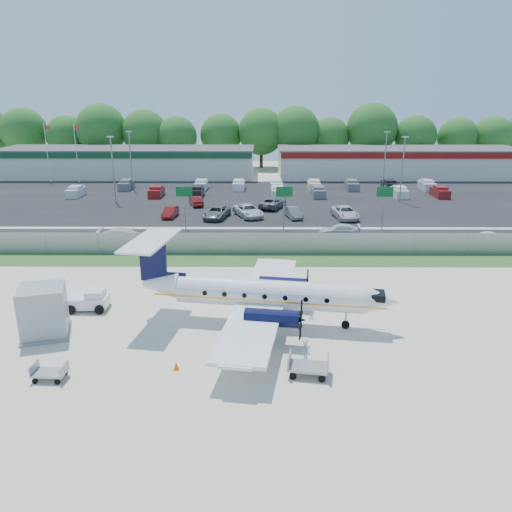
{
  "coord_description": "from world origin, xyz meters",
  "views": [
    {
      "loc": [
        0.23,
        -31.21,
        14.24
      ],
      "look_at": [
        0.0,
        6.0,
        2.3
      ],
      "focal_mm": 35.0,
      "sensor_mm": 36.0,
      "label": 1
    }
  ],
  "objects_px": {
    "aircraft": "(263,293)",
    "baggage_cart_far": "(308,366)",
    "service_container": "(44,313)",
    "pushback_tug": "(90,300)",
    "baggage_cart_near": "(50,372)"
  },
  "relations": [
    {
      "from": "aircraft",
      "to": "baggage_cart_far",
      "type": "relative_size",
      "value": 7.43
    },
    {
      "from": "aircraft",
      "to": "service_container",
      "type": "xyz_separation_m",
      "value": [
        -13.57,
        -1.82,
        -0.58
      ]
    },
    {
      "from": "service_container",
      "to": "baggage_cart_far",
      "type": "bearing_deg",
      "value": -16.25
    },
    {
      "from": "baggage_cart_far",
      "to": "service_container",
      "type": "distance_m",
      "value": 16.65
    },
    {
      "from": "baggage_cart_far",
      "to": "pushback_tug",
      "type": "bearing_deg",
      "value": 149.24
    },
    {
      "from": "aircraft",
      "to": "pushback_tug",
      "type": "height_order",
      "value": "aircraft"
    },
    {
      "from": "service_container",
      "to": "pushback_tug",
      "type": "bearing_deg",
      "value": 69.1
    },
    {
      "from": "pushback_tug",
      "to": "baggage_cart_far",
      "type": "relative_size",
      "value": 1.16
    },
    {
      "from": "baggage_cart_far",
      "to": "baggage_cart_near",
      "type": "bearing_deg",
      "value": -177.86
    },
    {
      "from": "pushback_tug",
      "to": "baggage_cart_far",
      "type": "height_order",
      "value": "pushback_tug"
    },
    {
      "from": "baggage_cart_near",
      "to": "baggage_cart_far",
      "type": "height_order",
      "value": "baggage_cart_far"
    },
    {
      "from": "aircraft",
      "to": "service_container",
      "type": "distance_m",
      "value": 13.71
    },
    {
      "from": "aircraft",
      "to": "baggage_cart_near",
      "type": "bearing_deg",
      "value": -148.2
    },
    {
      "from": "baggage_cart_near",
      "to": "baggage_cart_far",
      "type": "relative_size",
      "value": 0.75
    },
    {
      "from": "aircraft",
      "to": "baggage_cart_far",
      "type": "xyz_separation_m",
      "value": [
        2.38,
        -6.48,
        -1.54
      ]
    }
  ]
}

